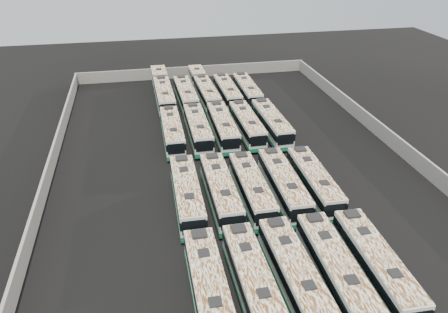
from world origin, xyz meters
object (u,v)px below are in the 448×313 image
bus_midback_center (223,127)px  bus_back_far_right (247,91)px  bus_front_center (295,275)px  bus_midfront_right (283,185)px  bus_front_far_right (375,264)px  bus_midback_right (247,125)px  bus_midfront_left (221,191)px  bus_midback_far_left (172,131)px  bus_midback_left (198,129)px  bus_back_center (203,88)px  bus_front_far_left (209,290)px  bus_midfront_center (252,188)px  bus_midfront_far_left (187,194)px  bus_midback_far_right (271,123)px  bus_front_right (335,270)px  bus_back_left (186,95)px  bus_midfront_far_right (314,182)px  bus_back_far_left (163,90)px  bus_front_left (253,282)px  bus_back_right (227,92)px

bus_midback_center → bus_back_far_right: bearing=63.7°
bus_front_center → bus_back_far_right: (7.02, 43.82, -0.05)m
bus_midfront_right → bus_midback_center: (-3.54, 16.47, 0.00)m
bus_front_far_right → bus_midback_right: 30.47m
bus_front_far_right → bus_midback_center: size_ratio=1.00×
bus_midfront_left → bus_midfront_right: size_ratio=1.00×
bus_midback_far_left → bus_midback_left: (3.60, 0.11, 0.05)m
bus_front_center → bus_midback_far_left: bearing=102.6°
bus_back_center → bus_midfront_left: bearing=-97.3°
bus_front_far_left → bus_midfront_center: size_ratio=1.02×
bus_midfront_far_left → bus_midback_far_left: 16.22m
bus_front_far_right → bus_midfront_left: bearing=129.1°
bus_midback_far_left → bus_midfront_far_left: bearing=-89.5°
bus_midfront_left → bus_midback_far_right: bearing=56.9°
bus_front_far_right → bus_back_center: size_ratio=0.66×
bus_front_right → bus_back_far_right: (3.52, 43.91, -0.06)m
bus_front_right → bus_back_center: (-3.57, 47.07, -0.07)m
bus_midback_left → bus_midback_far_right: size_ratio=1.00×
bus_midback_far_left → bus_back_left: bus_back_left is taller
bus_midfront_far_right → bus_back_far_left: bearing=114.3°
bus_front_right → bus_midback_center: bus_front_right is taller
bus_front_left → bus_back_far_left: (-3.66, 47.24, 0.06)m
bus_midfront_far_left → bus_back_right: (10.66, 29.96, -0.04)m
bus_front_far_left → bus_midfront_center: bus_front_far_left is taller
bus_midfront_far_right → bus_midback_left: 19.67m
bus_midback_far_left → bus_midback_center: bus_midback_center is taller
bus_front_center → bus_back_left: 43.95m
bus_midback_center → bus_back_far_left: bearing=113.4°
bus_front_far_right → bus_midfront_center: (-7.24, 13.69, -0.04)m
bus_front_center → bus_back_center: 46.97m
bus_midfront_far_right → bus_back_left: 32.08m
bus_back_far_right → bus_midfront_far_left: bearing=-114.6°
bus_front_far_left → bus_midfront_far_right: 19.80m
bus_midfront_right → bus_back_center: 33.61m
bus_midback_left → bus_front_right: bearing=-76.5°
bus_midback_far_left → bus_midback_right: bus_midback_right is taller
bus_front_far_left → bus_midback_left: bus_midback_left is taller
bus_midfront_far_left → bus_midfront_right: size_ratio=1.00×
bus_back_far_right → bus_front_center: bearing=-98.5°
bus_midfront_right → bus_midback_far_left: bus_midfront_right is taller
bus_front_far_left → bus_back_center: 47.71m
bus_midfront_left → bus_front_left: bearing=-89.7°
bus_midfront_far_right → bus_midback_far_right: size_ratio=0.97×
bus_midback_left → bus_back_far_left: bus_back_far_left is taller
bus_front_right → bus_midback_right: size_ratio=1.03×
bus_midback_far_left → bus_midfront_center: bearing=-66.2°
bus_midfront_left → bus_midfront_far_right: (10.62, -0.12, -0.04)m
bus_front_center → bus_back_right: (3.51, 43.72, -0.03)m
bus_midfront_far_left → bus_back_center: bearing=79.0°
bus_midback_right → bus_back_far_right: bearing=75.1°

